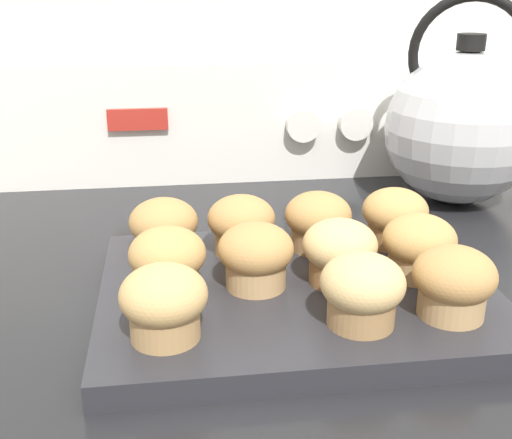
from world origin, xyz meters
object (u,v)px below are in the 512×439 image
(muffin_r0_c3, at_px, (454,282))
(muffin_r1_c1, at_px, (256,255))
(muffin_r2_c1, at_px, (241,224))
(muffin_r2_c0, at_px, (164,228))
(muffin_r2_c2, at_px, (318,221))
(muffin_r2_c3, at_px, (395,216))
(muffin_r1_c2, at_px, (340,251))
(tea_kettle, at_px, (463,125))
(muffin_pan, at_px, (296,294))
(muffin_r0_c0, at_px, (164,302))
(muffin_r1_c0, at_px, (168,260))
(muffin_r0_c2, at_px, (362,290))
(muffin_r1_c3, at_px, (419,246))

(muffin_r0_c3, height_order, muffin_r1_c1, same)
(muffin_r2_c1, bearing_deg, muffin_r2_c0, 179.13)
(muffin_r2_c2, xyz_separation_m, muffin_r2_c3, (0.08, 0.00, 0.00))
(muffin_r2_c1, bearing_deg, muffin_r1_c2, -44.56)
(muffin_r2_c3, bearing_deg, tea_kettle, 50.29)
(muffin_r0_c3, bearing_deg, tea_kettle, 65.07)
(muffin_pan, bearing_deg, muffin_r1_c2, -4.38)
(muffin_r2_c0, bearing_deg, muffin_r2_c3, -0.09)
(muffin_r0_c0, xyz_separation_m, muffin_r1_c0, (0.00, 0.08, 0.00))
(muffin_r2_c2, bearing_deg, muffin_r2_c0, 179.53)
(muffin_r1_c0, distance_m, muffin_r2_c3, 0.24)
(muffin_r0_c0, distance_m, muffin_r2_c0, 0.15)
(muffin_r0_c0, xyz_separation_m, muffin_r2_c0, (0.00, 0.15, 0.00))
(muffin_pan, distance_m, muffin_r0_c0, 0.15)
(muffin_pan, distance_m, muffin_r1_c2, 0.06)
(muffin_r2_c1, bearing_deg, muffin_pan, -61.43)
(muffin_r1_c2, distance_m, muffin_r2_c1, 0.11)
(muffin_r2_c2, bearing_deg, tea_kettle, 38.25)
(muffin_r1_c2, bearing_deg, muffin_r2_c2, 91.29)
(muffin_r0_c0, bearing_deg, muffin_r2_c1, 63.43)
(muffin_r0_c0, relative_size, muffin_r2_c1, 1.00)
(muffin_r0_c0, distance_m, muffin_r0_c2, 0.15)
(muffin_r1_c0, xyz_separation_m, muffin_r1_c3, (0.23, 0.00, 0.00))
(muffin_r1_c1, bearing_deg, muffin_r2_c2, 46.12)
(muffin_r1_c2, bearing_deg, muffin_r1_c1, 178.99)
(muffin_pan, bearing_deg, muffin_r1_c1, -177.52)
(muffin_r0_c2, height_order, tea_kettle, tea_kettle)
(muffin_r1_c1, relative_size, muffin_r1_c3, 1.00)
(muffin_pan, xyz_separation_m, muffin_r1_c1, (-0.04, -0.00, 0.04))
(muffin_r0_c3, bearing_deg, muffin_r2_c3, 88.58)
(muffin_r1_c2, distance_m, muffin_r2_c0, 0.17)
(muffin_r0_c0, xyz_separation_m, muffin_r0_c3, (0.23, 0.00, 0.00))
(muffin_r0_c3, distance_m, muffin_r2_c0, 0.27)
(muffin_r1_c1, height_order, muffin_r1_c2, same)
(muffin_r1_c2, distance_m, tea_kettle, 0.35)
(muffin_r1_c1, distance_m, tea_kettle, 0.40)
(muffin_r2_c3, bearing_deg, muffin_r2_c2, -179.36)
(muffin_r2_c1, bearing_deg, muffin_r2_c3, 0.29)
(muffin_r1_c2, xyz_separation_m, muffin_r2_c0, (-0.15, 0.08, 0.00))
(muffin_r0_c2, bearing_deg, muffin_r1_c0, 152.94)
(muffin_r0_c0, height_order, muffin_r2_c1, same)
(muffin_r1_c0, distance_m, muffin_r1_c3, 0.23)
(muffin_r1_c3, relative_size, muffin_r2_c3, 1.00)
(tea_kettle, bearing_deg, muffin_r1_c1, -139.66)
(muffin_r1_c0, height_order, muffin_r2_c0, same)
(muffin_r1_c2, relative_size, muffin_r2_c0, 1.00)
(muffin_r2_c3, bearing_deg, muffin_r1_c3, -93.03)
(muffin_pan, distance_m, muffin_r1_c1, 0.06)
(muffin_r0_c2, xyz_separation_m, muffin_r1_c0, (-0.15, 0.08, 0.00))
(muffin_r0_c2, distance_m, muffin_r2_c2, 0.15)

